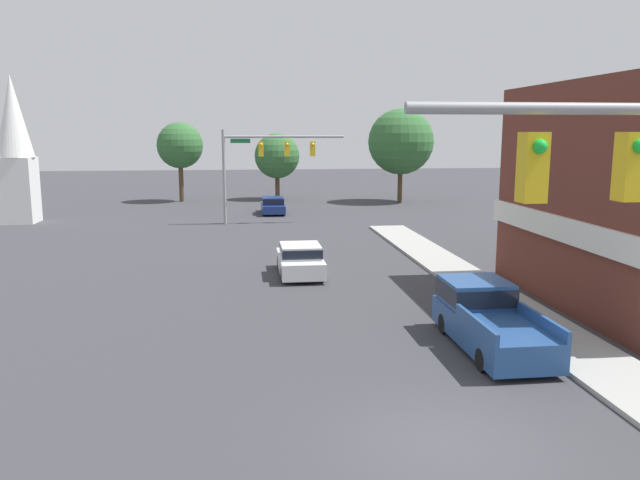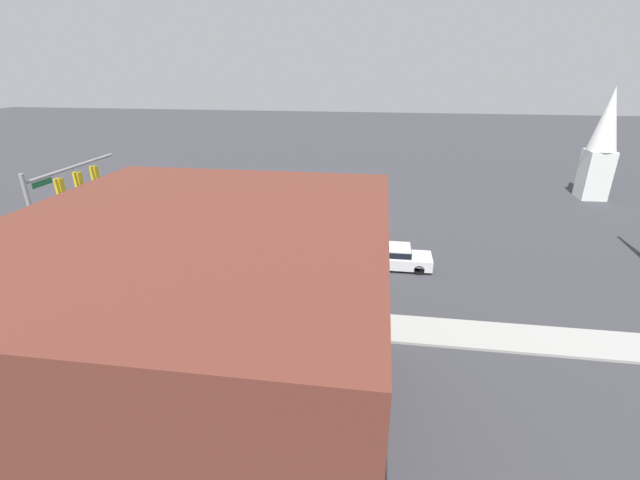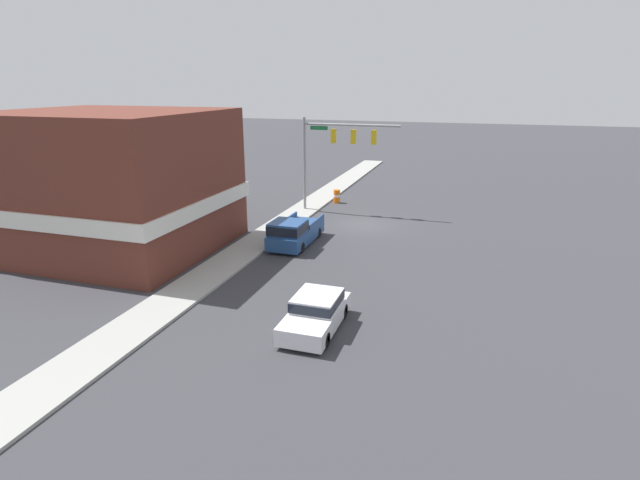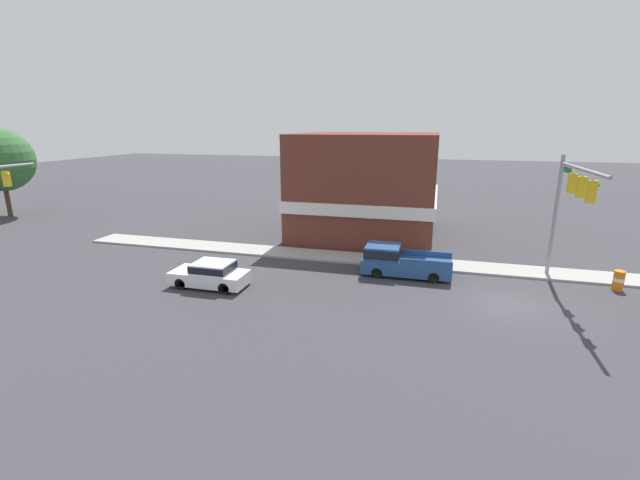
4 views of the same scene
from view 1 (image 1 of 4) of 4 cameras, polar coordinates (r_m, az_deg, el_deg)
name	(u,v)px [view 1 (image 1 of 4)]	position (r m, az deg, el deg)	size (l,w,h in m)	color
ground_plane	(445,444)	(14.15, 11.40, -17.81)	(200.00, 200.00, 0.00)	#38383D
far_signal_assembly	(266,154)	(44.98, -4.94, 7.82)	(8.69, 0.49, 6.72)	gray
car_lead	(300,259)	(28.71, -1.83, -1.74)	(1.93, 4.37, 1.47)	black
car_distant	(273,205)	(50.80, -4.33, 3.22)	(1.81, 4.44, 1.36)	black
pickup_truck_parked	(486,316)	(20.12, 14.95, -6.74)	(2.09, 5.37, 1.83)	black
church_steeple	(15,146)	(50.21, -26.11, 7.70)	(2.58, 2.58, 10.57)	white
backdrop_tree_left_far	(180,146)	(60.75, -12.69, 8.42)	(4.31, 4.31, 7.48)	#4C3823
backdrop_tree_left_mid	(277,156)	(61.40, -3.95, 7.67)	(4.38, 4.38, 6.46)	#4C3823
backdrop_tree_center	(401,142)	(59.36, 7.40, 8.90)	(6.11, 6.11, 8.72)	#4C3823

